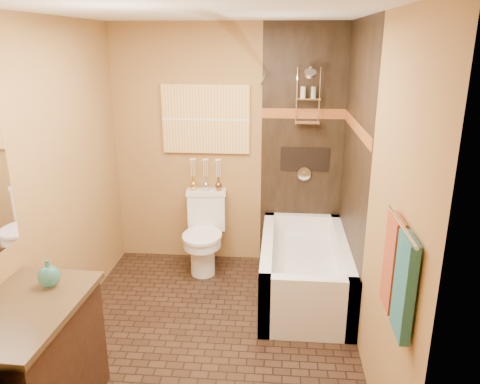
# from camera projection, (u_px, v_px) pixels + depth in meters

# --- Properties ---
(floor) EXTENTS (3.00, 3.00, 0.00)m
(floor) POSITION_uv_depth(u_px,v_px,m) (209.00, 337.00, 3.84)
(floor) COLOR black
(floor) RESTS_ON ground
(wall_left) EXTENTS (0.02, 3.00, 2.50)m
(wall_left) POSITION_uv_depth(u_px,v_px,m) (49.00, 188.00, 3.55)
(wall_left) COLOR #936238
(wall_left) RESTS_ON floor
(wall_right) EXTENTS (0.02, 3.00, 2.50)m
(wall_right) POSITION_uv_depth(u_px,v_px,m) (371.00, 196.00, 3.35)
(wall_right) COLOR #936238
(wall_right) RESTS_ON floor
(wall_back) EXTENTS (2.40, 0.02, 2.50)m
(wall_back) POSITION_uv_depth(u_px,v_px,m) (228.00, 148.00, 4.87)
(wall_back) COLOR #936238
(wall_back) RESTS_ON floor
(wall_front) EXTENTS (2.40, 0.02, 2.50)m
(wall_front) POSITION_uv_depth(u_px,v_px,m) (151.00, 298.00, 2.03)
(wall_front) COLOR #936238
(wall_front) RESTS_ON floor
(ceiling) EXTENTS (3.00, 3.00, 0.00)m
(ceiling) POSITION_uv_depth(u_px,v_px,m) (201.00, 11.00, 3.07)
(ceiling) COLOR silver
(ceiling) RESTS_ON wall_back
(alcove_tile_back) EXTENTS (0.85, 0.01, 2.50)m
(alcove_tile_back) POSITION_uv_depth(u_px,v_px,m) (303.00, 150.00, 4.80)
(alcove_tile_back) COLOR black
(alcove_tile_back) RESTS_ON wall_back
(alcove_tile_right) EXTENTS (0.01, 1.50, 2.50)m
(alcove_tile_right) POSITION_uv_depth(u_px,v_px,m) (354.00, 169.00, 4.06)
(alcove_tile_right) COLOR black
(alcove_tile_right) RESTS_ON wall_right
(mosaic_band_back) EXTENTS (0.85, 0.01, 0.10)m
(mosaic_band_back) POSITION_uv_depth(u_px,v_px,m) (304.00, 114.00, 4.67)
(mosaic_band_back) COLOR maroon
(mosaic_band_back) RESTS_ON alcove_tile_back
(mosaic_band_right) EXTENTS (0.01, 1.50, 0.10)m
(mosaic_band_right) POSITION_uv_depth(u_px,v_px,m) (356.00, 127.00, 3.95)
(mosaic_band_right) COLOR maroon
(mosaic_band_right) RESTS_ON alcove_tile_right
(alcove_niche) EXTENTS (0.50, 0.01, 0.25)m
(alcove_niche) POSITION_uv_depth(u_px,v_px,m) (305.00, 159.00, 4.82)
(alcove_niche) COLOR black
(alcove_niche) RESTS_ON alcove_tile_back
(shower_fixtures) EXTENTS (0.24, 0.33, 1.16)m
(shower_fixtures) POSITION_uv_depth(u_px,v_px,m) (307.00, 110.00, 4.56)
(shower_fixtures) COLOR silver
(shower_fixtures) RESTS_ON floor
(curtain_rod) EXTENTS (0.03, 1.55, 0.03)m
(curtain_rod) POSITION_uv_depth(u_px,v_px,m) (265.00, 78.00, 3.89)
(curtain_rod) COLOR silver
(curtain_rod) RESTS_ON wall_back
(towel_bar) EXTENTS (0.02, 0.55, 0.02)m
(towel_bar) POSITION_uv_depth(u_px,v_px,m) (402.00, 225.00, 2.30)
(towel_bar) COLOR silver
(towel_bar) RESTS_ON wall_right
(towel_teal) EXTENTS (0.05, 0.22, 0.52)m
(towel_teal) POSITION_uv_depth(u_px,v_px,m) (404.00, 287.00, 2.26)
(towel_teal) COLOR #1D5163
(towel_teal) RESTS_ON towel_bar
(towel_rust) EXTENTS (0.05, 0.22, 0.52)m
(towel_rust) POSITION_uv_depth(u_px,v_px,m) (392.00, 263.00, 2.51)
(towel_rust) COLOR maroon
(towel_rust) RESTS_ON towel_bar
(sunset_painting) EXTENTS (0.90, 0.04, 0.70)m
(sunset_painting) POSITION_uv_depth(u_px,v_px,m) (206.00, 119.00, 4.78)
(sunset_painting) COLOR gold
(sunset_painting) RESTS_ON wall_back
(bathtub) EXTENTS (0.80, 1.50, 0.55)m
(bathtub) POSITION_uv_depth(u_px,v_px,m) (304.00, 273.00, 4.41)
(bathtub) COLOR white
(bathtub) RESTS_ON floor
(toilet) EXTENTS (0.43, 0.63, 0.81)m
(toilet) POSITION_uv_depth(u_px,v_px,m) (204.00, 232.00, 4.87)
(toilet) COLOR white
(toilet) RESTS_ON floor
(vanity) EXTENTS (0.62, 0.98, 0.84)m
(vanity) POSITION_uv_depth(u_px,v_px,m) (32.00, 368.00, 2.83)
(vanity) COLOR black
(vanity) RESTS_ON floor
(teal_bottle) EXTENTS (0.16, 0.16, 0.22)m
(teal_bottle) POSITION_uv_depth(u_px,v_px,m) (49.00, 273.00, 2.91)
(teal_bottle) COLOR #297C6C
(teal_bottle) RESTS_ON vanity
(bud_vases) EXTENTS (0.34, 0.07, 0.33)m
(bud_vases) POSITION_uv_depth(u_px,v_px,m) (206.00, 174.00, 4.87)
(bud_vases) COLOR gold
(bud_vases) RESTS_ON toilet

